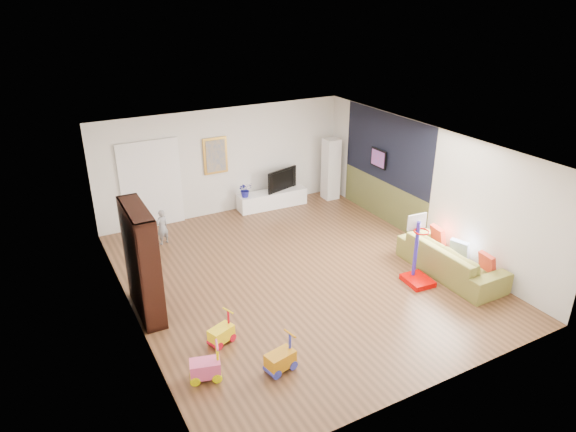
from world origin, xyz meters
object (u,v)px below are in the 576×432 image
media_console (272,199)px  sofa (451,259)px  basketball_hoop (421,251)px  bookshelf (142,262)px

media_console → sofa: bearing=-69.8°
sofa → basketball_hoop: 0.89m
media_console → bookshelf: 5.36m
bookshelf → basketball_hoop: size_ratio=1.43×
sofa → basketball_hoop: bearing=88.1°
sofa → bookshelf: bearing=74.5°
media_console → bookshelf: (-4.17, -3.27, 0.79)m
bookshelf → sofa: bearing=-15.0°
bookshelf → sofa: bookshelf is taller
media_console → basketball_hoop: 4.94m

